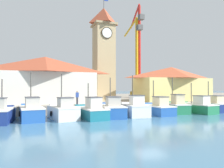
{
  "coord_description": "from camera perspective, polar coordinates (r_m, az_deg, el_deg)",
  "views": [
    {
      "loc": [
        -9.3,
        -16.0,
        3.03
      ],
      "look_at": [
        0.6,
        10.62,
        3.5
      ],
      "focal_mm": 35.0,
      "sensor_mm": 36.0,
      "label": 1
    }
  ],
  "objects": [
    {
      "name": "ground_plane",
      "position": [
        18.75,
        9.79,
        -10.24
      ],
      "size": [
        300.0,
        300.0,
        0.0
      ],
      "primitive_type": "plane",
      "color": "teal"
    },
    {
      "name": "quay_wharf",
      "position": [
        45.65,
        -8.63,
        -4.08
      ],
      "size": [
        120.0,
        40.0,
        1.05
      ],
      "primitive_type": "cube",
      "color": "gray",
      "rests_on": "ground"
    },
    {
      "name": "fishing_boat_far_left",
      "position": [
        21.36,
        -27.16,
        -6.92
      ],
      "size": [
        2.24,
        4.44,
        3.79
      ],
      "color": "navy",
      "rests_on": "ground"
    },
    {
      "name": "fishing_boat_left_outer",
      "position": [
        22.18,
        -20.33,
        -6.74
      ],
      "size": [
        2.36,
        5.33,
        4.53
      ],
      "color": "#2356A8",
      "rests_on": "ground"
    },
    {
      "name": "fishing_boat_left_inner",
      "position": [
        21.71,
        -12.67,
        -6.93
      ],
      "size": [
        2.73,
        4.5,
        4.38
      ],
      "color": "silver",
      "rests_on": "ground"
    },
    {
      "name": "fishing_boat_mid_left",
      "position": [
        21.9,
        -5.6,
        -7.01
      ],
      "size": [
        2.51,
        5.33,
        3.48
      ],
      "color": "#196B7F",
      "rests_on": "ground"
    },
    {
      "name": "fishing_boat_center",
      "position": [
        22.94,
        -0.13,
        -6.65
      ],
      "size": [
        2.91,
        5.41,
        4.11
      ],
      "color": "#2356A8",
      "rests_on": "ground"
    },
    {
      "name": "fishing_boat_mid_right",
      "position": [
        23.68,
        5.89,
        -6.39
      ],
      "size": [
        2.48,
        4.28,
        4.39
      ],
      "color": "silver",
      "rests_on": "ground"
    },
    {
      "name": "fishing_boat_right_inner",
      "position": [
        25.27,
        11.6,
        -6.23
      ],
      "size": [
        2.26,
        4.84,
        3.86
      ],
      "color": "#2356A8",
      "rests_on": "ground"
    },
    {
      "name": "fishing_boat_right_outer",
      "position": [
        27.34,
        16.1,
        -5.68
      ],
      "size": [
        2.34,
        4.41,
        4.28
      ],
      "color": "#237A4C",
      "rests_on": "ground"
    },
    {
      "name": "fishing_boat_far_right",
      "position": [
        28.45,
        21.09,
        -5.56
      ],
      "size": [
        2.66,
        5.34,
        3.6
      ],
      "color": "#237A4C",
      "rests_on": "ground"
    },
    {
      "name": "fishing_boat_end_right",
      "position": [
        30.77,
        24.67,
        -5.17
      ],
      "size": [
        2.36,
        4.42,
        3.84
      ],
      "color": "navy",
      "rests_on": "ground"
    },
    {
      "name": "clock_tower",
      "position": [
        34.02,
        -2.16,
        8.53
      ],
      "size": [
        3.38,
        3.38,
        15.93
      ],
      "color": "tan",
      "rests_on": "quay_wharf"
    },
    {
      "name": "warehouse_left",
      "position": [
        29.03,
        -17.06,
        1.17
      ],
      "size": [
        12.57,
        5.77,
        5.92
      ],
      "color": "silver",
      "rests_on": "quay_wharf"
    },
    {
      "name": "warehouse_right",
      "position": [
        35.09,
        15.29,
        0.18
      ],
      "size": [
        11.4,
        5.93,
        5.18
      ],
      "color": "#E5D17A",
      "rests_on": "quay_wharf"
    },
    {
      "name": "port_crane_near",
      "position": [
        44.03,
        6.41,
        4.48
      ],
      "size": [
        2.0,
        8.42,
        15.99
      ],
      "color": "#976E11",
      "rests_on": "quay_wharf"
    },
    {
      "name": "port_crane_far",
      "position": [
        44.61,
        7.11,
        5.95
      ],
      "size": [
        2.64,
        8.95,
        18.98
      ],
      "color": "maroon",
      "rests_on": "quay_wharf"
    },
    {
      "name": "dock_worker_near_tower",
      "position": [
        25.87,
        -9.07,
        -3.45
      ],
      "size": [
        0.34,
        0.22,
        1.62
      ],
      "color": "#33333D",
      "rests_on": "quay_wharf"
    }
  ]
}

